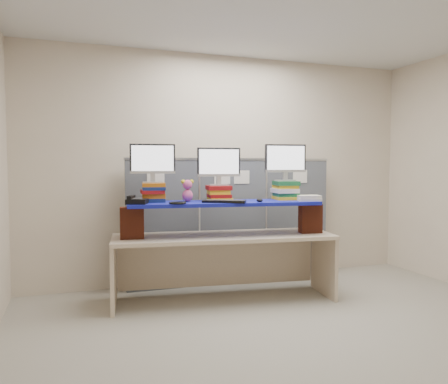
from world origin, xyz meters
name	(u,v)px	position (x,y,z in m)	size (l,w,h in m)	color
room	(308,171)	(0.00, 0.00, 1.40)	(5.00, 4.00, 2.80)	beige
cubicle_partition	(233,220)	(0.00, 1.78, 0.77)	(2.60, 0.06, 1.53)	#4E525C
desk	(224,248)	(-0.34, 1.15, 0.56)	(2.39, 0.97, 0.71)	beige
brick_pier_left	(132,223)	(-1.29, 1.22, 0.87)	(0.23, 0.13, 0.32)	maroon
brick_pier_right	(310,218)	(0.60, 0.97, 0.87)	(0.23, 0.13, 0.32)	maroon
blue_board	(224,203)	(-0.34, 1.15, 1.04)	(2.00, 0.50, 0.04)	#130B94
book_stack_left	(153,192)	(-1.05, 1.36, 1.16)	(0.28, 0.32, 0.20)	navy
book_stack_center	(219,193)	(-0.35, 1.27, 1.14)	(0.29, 0.33, 0.16)	yellow
book_stack_right	(285,190)	(0.39, 1.17, 1.17)	(0.29, 0.34, 0.21)	yellow
monitor_left	(153,161)	(-1.05, 1.36, 1.49)	(0.47, 0.16, 0.41)	#B2B2B7
monitor_center	(219,164)	(-0.35, 1.27, 1.46)	(0.47, 0.16, 0.41)	#B2B2B7
monitor_right	(285,160)	(0.39, 1.17, 1.50)	(0.47, 0.16, 0.41)	#B2B2B7
keyboard	(224,201)	(-0.38, 1.01, 1.08)	(0.45, 0.34, 0.03)	black
mouse	(260,200)	(-0.01, 0.97, 1.08)	(0.06, 0.10, 0.03)	black
desk_phone	(136,201)	(-1.25, 1.15, 1.09)	(0.24, 0.23, 0.08)	black
headset	(178,203)	(-0.87, 1.03, 1.07)	(0.18, 0.18, 0.02)	black
plush_toy	(188,190)	(-0.70, 1.26, 1.18)	(0.14, 0.10, 0.23)	#D35087
binder_stack	(309,198)	(0.56, 0.95, 1.09)	(0.28, 0.25, 0.06)	beige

